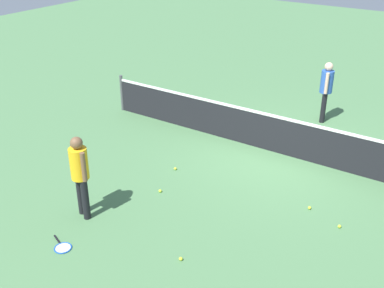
{
  "coord_description": "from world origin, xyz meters",
  "views": [
    {
      "loc": [
        3.95,
        -9.72,
        5.37
      ],
      "look_at": [
        -1.01,
        -2.27,
        0.9
      ],
      "focal_mm": 44.02,
      "sensor_mm": 36.0,
      "label": 1
    }
  ],
  "objects_px": {
    "player_near_side": "(80,171)",
    "tennis_racket_far_player": "(349,137)",
    "player_far_side": "(326,87)",
    "tennis_ball_near_player": "(310,208)",
    "tennis_ball_stray_left": "(160,191)",
    "tennis_ball_baseline": "(181,259)",
    "tennis_ball_midcourt": "(339,226)",
    "tennis_ball_by_net": "(175,169)",
    "tennis_racket_near_player": "(62,247)"
  },
  "relations": [
    {
      "from": "tennis_ball_stray_left",
      "to": "tennis_ball_baseline",
      "type": "bearing_deg",
      "value": -43.73
    },
    {
      "from": "tennis_racket_far_player",
      "to": "tennis_ball_by_net",
      "type": "xyz_separation_m",
      "value": [
        -2.81,
        -3.96,
        0.02
      ]
    },
    {
      "from": "player_far_side",
      "to": "tennis_ball_near_player",
      "type": "relative_size",
      "value": 25.76
    },
    {
      "from": "player_near_side",
      "to": "tennis_ball_stray_left",
      "type": "xyz_separation_m",
      "value": [
        0.72,
        1.48,
        -0.98
      ]
    },
    {
      "from": "tennis_ball_midcourt",
      "to": "tennis_ball_stray_left",
      "type": "relative_size",
      "value": 1.0
    },
    {
      "from": "tennis_racket_near_player",
      "to": "tennis_ball_midcourt",
      "type": "bearing_deg",
      "value": 40.2
    },
    {
      "from": "player_far_side",
      "to": "tennis_ball_near_player",
      "type": "bearing_deg",
      "value": -73.18
    },
    {
      "from": "tennis_ball_midcourt",
      "to": "tennis_ball_baseline",
      "type": "height_order",
      "value": "same"
    },
    {
      "from": "tennis_racket_near_player",
      "to": "tennis_ball_by_net",
      "type": "xyz_separation_m",
      "value": [
        0.05,
        3.38,
        0.02
      ]
    },
    {
      "from": "tennis_ball_near_player",
      "to": "tennis_ball_baseline",
      "type": "relative_size",
      "value": 1.0
    },
    {
      "from": "player_far_side",
      "to": "tennis_ball_stray_left",
      "type": "height_order",
      "value": "player_far_side"
    },
    {
      "from": "player_near_side",
      "to": "tennis_racket_far_player",
      "type": "height_order",
      "value": "player_near_side"
    },
    {
      "from": "tennis_ball_near_player",
      "to": "tennis_racket_far_player",
      "type": "bearing_deg",
      "value": 95.29
    },
    {
      "from": "player_far_side",
      "to": "tennis_racket_far_player",
      "type": "relative_size",
      "value": 2.87
    },
    {
      "from": "player_near_side",
      "to": "tennis_ball_near_player",
      "type": "height_order",
      "value": "player_near_side"
    },
    {
      "from": "player_far_side",
      "to": "tennis_racket_near_player",
      "type": "distance_m",
      "value": 8.27
    },
    {
      "from": "tennis_ball_by_net",
      "to": "tennis_ball_baseline",
      "type": "relative_size",
      "value": 1.0
    },
    {
      "from": "tennis_racket_near_player",
      "to": "tennis_racket_far_player",
      "type": "height_order",
      "value": "same"
    },
    {
      "from": "player_near_side",
      "to": "tennis_ball_stray_left",
      "type": "distance_m",
      "value": 1.92
    },
    {
      "from": "tennis_ball_midcourt",
      "to": "tennis_ball_baseline",
      "type": "relative_size",
      "value": 1.0
    },
    {
      "from": "player_far_side",
      "to": "player_near_side",
      "type": "bearing_deg",
      "value": -107.72
    },
    {
      "from": "player_far_side",
      "to": "tennis_ball_baseline",
      "type": "bearing_deg",
      "value": -89.46
    },
    {
      "from": "tennis_ball_midcourt",
      "to": "tennis_racket_far_player",
      "type": "bearing_deg",
      "value": 104.48
    },
    {
      "from": "tennis_ball_by_net",
      "to": "tennis_ball_midcourt",
      "type": "height_order",
      "value": "same"
    },
    {
      "from": "tennis_ball_baseline",
      "to": "tennis_ball_midcourt",
      "type": "bearing_deg",
      "value": 50.85
    },
    {
      "from": "tennis_ball_baseline",
      "to": "tennis_ball_stray_left",
      "type": "distance_m",
      "value": 2.22
    },
    {
      "from": "tennis_racket_far_player",
      "to": "tennis_ball_near_player",
      "type": "bearing_deg",
      "value": -84.71
    },
    {
      "from": "tennis_ball_by_net",
      "to": "tennis_ball_baseline",
      "type": "bearing_deg",
      "value": -52.8
    },
    {
      "from": "tennis_ball_near_player",
      "to": "tennis_ball_midcourt",
      "type": "relative_size",
      "value": 1.0
    },
    {
      "from": "player_far_side",
      "to": "tennis_ball_near_player",
      "type": "xyz_separation_m",
      "value": [
        1.33,
        -4.42,
        -0.98
      ]
    },
    {
      "from": "tennis_ball_midcourt",
      "to": "tennis_ball_stray_left",
      "type": "distance_m",
      "value": 3.67
    },
    {
      "from": "player_far_side",
      "to": "tennis_ball_near_player",
      "type": "height_order",
      "value": "player_far_side"
    },
    {
      "from": "player_near_side",
      "to": "tennis_racket_far_player",
      "type": "xyz_separation_m",
      "value": [
        3.24,
        6.4,
        -1.0
      ]
    },
    {
      "from": "tennis_ball_near_player",
      "to": "tennis_ball_by_net",
      "type": "bearing_deg",
      "value": -176.45
    },
    {
      "from": "tennis_ball_baseline",
      "to": "tennis_ball_stray_left",
      "type": "bearing_deg",
      "value": 136.27
    },
    {
      "from": "tennis_racket_near_player",
      "to": "tennis_ball_by_net",
      "type": "distance_m",
      "value": 3.38
    },
    {
      "from": "tennis_ball_near_player",
      "to": "tennis_ball_midcourt",
      "type": "height_order",
      "value": "same"
    },
    {
      "from": "player_near_side",
      "to": "tennis_ball_near_player",
      "type": "distance_m",
      "value": 4.56
    },
    {
      "from": "tennis_ball_stray_left",
      "to": "tennis_racket_far_player",
      "type": "bearing_deg",
      "value": 62.84
    },
    {
      "from": "player_near_side",
      "to": "tennis_ball_baseline",
      "type": "xyz_separation_m",
      "value": [
        2.32,
        -0.05,
        -0.98
      ]
    },
    {
      "from": "tennis_ball_by_net",
      "to": "tennis_ball_midcourt",
      "type": "relative_size",
      "value": 1.0
    },
    {
      "from": "player_near_side",
      "to": "tennis_racket_far_player",
      "type": "distance_m",
      "value": 7.24
    },
    {
      "from": "tennis_ball_midcourt",
      "to": "tennis_ball_near_player",
      "type": "bearing_deg",
      "value": 158.28
    },
    {
      "from": "tennis_racket_far_player",
      "to": "tennis_ball_stray_left",
      "type": "distance_m",
      "value": 5.52
    },
    {
      "from": "tennis_ball_midcourt",
      "to": "tennis_ball_baseline",
      "type": "distance_m",
      "value": 3.11
    },
    {
      "from": "tennis_racket_far_player",
      "to": "tennis_ball_midcourt",
      "type": "relative_size",
      "value": 8.98
    },
    {
      "from": "tennis_ball_by_net",
      "to": "tennis_ball_stray_left",
      "type": "bearing_deg",
      "value": -73.24
    },
    {
      "from": "player_far_side",
      "to": "tennis_ball_stray_left",
      "type": "relative_size",
      "value": 25.76
    },
    {
      "from": "tennis_ball_by_net",
      "to": "tennis_racket_near_player",
      "type": "bearing_deg",
      "value": -90.86
    },
    {
      "from": "tennis_racket_near_player",
      "to": "tennis_ball_near_player",
      "type": "distance_m",
      "value": 4.8
    }
  ]
}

